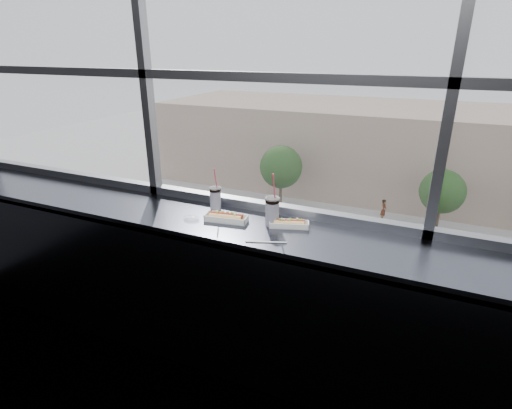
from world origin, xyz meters
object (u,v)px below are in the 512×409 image
at_px(soda_cup_right, 272,210).
at_px(car_near_b, 269,274).
at_px(hotdog_tray_right, 289,223).
at_px(pedestrian_b, 384,208).
at_px(soda_cup_left, 215,197).
at_px(tree_center, 442,192).
at_px(car_far_a, 285,219).
at_px(loose_straw, 266,242).
at_px(car_far_b, 439,243).
at_px(car_near_c, 416,309).
at_px(wrapper, 191,218).
at_px(tree_left, 281,167).
at_px(hotdog_tray_left, 226,217).
at_px(car_near_a, 155,247).

xyz_separation_m(soda_cup_right, car_near_b, (-6.45, 16.21, -11.15)).
bearing_deg(hotdog_tray_right, car_near_b, 94.45).
bearing_deg(car_near_b, pedestrian_b, -12.19).
bearing_deg(soda_cup_left, tree_center, 84.46).
bearing_deg(hotdog_tray_right, car_far_a, 91.61).
relative_size(loose_straw, car_far_b, 0.04).
bearing_deg(car_near_c, car_far_b, -11.85).
bearing_deg(wrapper, soda_cup_right, 15.17).
height_order(soda_cup_left, loose_straw, soda_cup_left).
xyz_separation_m(soda_cup_right, wrapper, (-0.52, -0.14, -0.09)).
bearing_deg(hotdog_tray_right, tree_left, 92.55).
distance_m(loose_straw, car_far_b, 26.92).
height_order(car_far_a, tree_left, tree_left).
xyz_separation_m(hotdog_tray_left, car_near_c, (1.81, 16.28, -11.13)).
relative_size(car_far_b, tree_left, 1.15).
height_order(car_near_c, tree_left, tree_left).
relative_size(pedestrian_b, tree_center, 0.43).
bearing_deg(car_near_a, hotdog_tray_right, -137.90).
xyz_separation_m(wrapper, tree_center, (2.78, 28.35, -8.69)).
height_order(car_far_b, car_near_a, car_far_b).
bearing_deg(pedestrian_b, loose_straw, -176.57).
distance_m(hotdog_tray_right, soda_cup_left, 0.59).
distance_m(car_near_b, pedestrian_b, 13.84).
distance_m(hotdog_tray_left, soda_cup_left, 0.24).
distance_m(soda_cup_right, car_near_c, 19.77).
xyz_separation_m(soda_cup_left, car_near_c, (1.98, 16.12, -11.19)).
xyz_separation_m(pedestrian_b, tree_left, (-8.53, -1.00, 2.68)).
xyz_separation_m(car_near_c, car_near_b, (-7.96, 0.00, 0.05)).
bearing_deg(pedestrian_b, hotdog_tray_right, -176.44).
height_order(soda_cup_left, car_near_c, soda_cup_left).
xyz_separation_m(car_near_c, car_far_b, (0.94, 8.00, 0.14)).
bearing_deg(hotdog_tray_left, hotdog_tray_right, 2.79).
distance_m(car_near_c, car_near_a, 15.93).
height_order(hotdog_tray_left, car_near_b, hotdog_tray_left).
distance_m(loose_straw, car_far_a, 28.15).
distance_m(wrapper, car_far_b, 26.88).
distance_m(car_far_a, car_near_a, 10.06).
relative_size(wrapper, car_far_b, 0.02).
height_order(hotdog_tray_left, soda_cup_right, soda_cup_right).
distance_m(car_near_a, tree_center, 20.67).
height_order(hotdog_tray_right, car_near_a, hotdog_tray_right).
distance_m(wrapper, car_near_a, 24.11).
bearing_deg(car_near_c, hotdog_tray_right, 169.95).
bearing_deg(soda_cup_left, car_far_a, 108.02).
xyz_separation_m(hotdog_tray_right, car_near_a, (-14.53, 16.20, -11.00)).
distance_m(car_far_b, car_near_a, 18.67).
xyz_separation_m(loose_straw, tree_left, (-10.29, 28.47, -8.29)).
bearing_deg(tree_left, soda_cup_right, -70.07).
distance_m(hotdog_tray_right, car_near_c, 19.70).
height_order(car_near_c, car_near_a, car_near_a).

